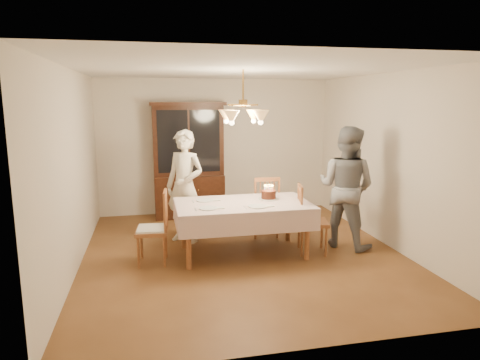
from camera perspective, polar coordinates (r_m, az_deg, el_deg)
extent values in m
plane|color=brown|center=(6.30, 0.38, -9.76)|extent=(5.00, 5.00, 0.00)
plane|color=white|center=(5.93, 0.42, 14.55)|extent=(5.00, 5.00, 0.00)
plane|color=beige|center=(8.42, -3.27, 4.48)|extent=(4.50, 0.00, 4.50)
plane|color=beige|center=(3.62, 8.94, -3.75)|extent=(4.50, 0.00, 4.50)
plane|color=beige|center=(5.92, -21.39, 1.21)|extent=(0.00, 5.00, 5.00)
plane|color=beige|center=(6.82, 19.22, 2.48)|extent=(0.00, 5.00, 5.00)
cube|color=brown|center=(6.09, 0.39, -3.30)|extent=(1.80, 1.00, 0.04)
cube|color=beige|center=(6.08, 0.39, -3.08)|extent=(1.90, 1.10, 0.01)
cylinder|color=brown|center=(5.67, -6.89, -8.36)|extent=(0.07, 0.07, 0.71)
cylinder|color=brown|center=(6.03, 8.95, -7.27)|extent=(0.07, 0.07, 0.71)
cylinder|color=brown|center=(6.47, -7.57, -5.99)|extent=(0.07, 0.07, 0.71)
cylinder|color=brown|center=(6.79, 6.43, -5.18)|extent=(0.07, 0.07, 0.71)
cube|color=black|center=(8.23, -6.76, -2.07)|extent=(1.30, 0.50, 0.80)
cube|color=black|center=(8.12, -6.96, 5.26)|extent=(1.30, 0.40, 1.30)
cube|color=black|center=(7.92, -6.83, 5.13)|extent=(1.14, 0.01, 1.14)
cube|color=black|center=(8.03, -7.03, 10.06)|extent=(1.38, 0.54, 0.06)
cube|color=brown|center=(7.00, 3.32, -3.83)|extent=(0.47, 0.46, 0.05)
cube|color=brown|center=(6.71, 3.67, 0.08)|extent=(0.40, 0.07, 0.06)
cylinder|color=brown|center=(7.26, 4.46, -5.25)|extent=(0.04, 0.04, 0.43)
cylinder|color=brown|center=(7.20, 1.64, -5.36)|extent=(0.04, 0.04, 0.43)
cylinder|color=brown|center=(6.94, 5.03, -6.00)|extent=(0.04, 0.04, 0.43)
cylinder|color=brown|center=(6.87, 2.08, -6.13)|extent=(0.04, 0.04, 0.43)
cube|color=brown|center=(5.94, -11.66, -6.67)|extent=(0.46, 0.48, 0.05)
cube|color=brown|center=(5.80, -9.98, -1.73)|extent=(0.07, 0.40, 0.06)
cylinder|color=brown|center=(6.20, -13.02, -8.27)|extent=(0.04, 0.04, 0.43)
cylinder|color=brown|center=(5.86, -13.40, -9.40)|extent=(0.04, 0.04, 0.43)
cylinder|color=brown|center=(6.17, -9.85, -8.25)|extent=(0.04, 0.04, 0.43)
cylinder|color=brown|center=(5.83, -10.04, -9.38)|extent=(0.04, 0.04, 0.43)
cube|color=beige|center=(5.93, -11.68, -6.35)|extent=(0.42, 0.43, 0.03)
cube|color=brown|center=(6.30, 9.66, -5.60)|extent=(0.51, 0.52, 0.05)
cube|color=brown|center=(6.15, 8.06, -0.96)|extent=(0.12, 0.40, 0.06)
cylinder|color=brown|center=(6.23, 11.40, -8.11)|extent=(0.04, 0.04, 0.43)
cylinder|color=brown|center=(6.57, 10.84, -7.12)|extent=(0.04, 0.04, 0.43)
cylinder|color=brown|center=(6.18, 8.27, -8.17)|extent=(0.04, 0.04, 0.43)
cylinder|color=brown|center=(6.52, 7.87, -7.16)|extent=(0.04, 0.04, 0.43)
imported|color=beige|center=(6.67, -7.36, -0.87)|extent=(0.76, 0.72, 1.75)
imported|color=slate|center=(6.59, 13.95, -0.94)|extent=(1.10, 1.12, 1.82)
cylinder|color=white|center=(6.30, 3.82, -2.51)|extent=(0.30, 0.30, 0.01)
cylinder|color=black|center=(6.29, 3.83, -1.93)|extent=(0.21, 0.21, 0.12)
cylinder|color=#598CD8|center=(6.29, 4.40, -1.08)|extent=(0.01, 0.01, 0.07)
sphere|color=#FFB23F|center=(6.28, 4.41, -0.72)|extent=(0.01, 0.01, 0.01)
cylinder|color=pink|center=(6.31, 4.31, -1.04)|extent=(0.01, 0.01, 0.07)
sphere|color=#FFB23F|center=(6.30, 4.32, -0.68)|extent=(0.01, 0.01, 0.01)
cylinder|color=#EACC66|center=(6.32, 4.17, -1.01)|extent=(0.01, 0.01, 0.07)
sphere|color=#FFB23F|center=(6.31, 4.17, -0.65)|extent=(0.01, 0.01, 0.01)
cylinder|color=#598CD8|center=(6.33, 3.98, -0.99)|extent=(0.01, 0.01, 0.07)
sphere|color=#FFB23F|center=(6.32, 3.99, -0.64)|extent=(0.01, 0.01, 0.01)
cylinder|color=pink|center=(6.33, 3.78, -0.98)|extent=(0.01, 0.01, 0.07)
sphere|color=#FFB23F|center=(6.32, 3.79, -0.63)|extent=(0.01, 0.01, 0.01)
cylinder|color=#EACC66|center=(6.33, 3.59, -0.99)|extent=(0.01, 0.01, 0.07)
sphere|color=#FFB23F|center=(6.32, 3.59, -0.64)|extent=(0.01, 0.01, 0.01)
cylinder|color=#598CD8|center=(6.31, 3.42, -1.01)|extent=(0.01, 0.01, 0.07)
sphere|color=#FFB23F|center=(6.31, 3.43, -0.66)|extent=(0.01, 0.01, 0.01)
cylinder|color=pink|center=(6.30, 3.31, -1.05)|extent=(0.01, 0.01, 0.07)
sphere|color=#FFB23F|center=(6.29, 3.31, -0.69)|extent=(0.01, 0.01, 0.01)
cylinder|color=#EACC66|center=(6.27, 3.26, -1.09)|extent=(0.01, 0.01, 0.07)
sphere|color=#FFB23F|center=(6.27, 3.26, -0.73)|extent=(0.01, 0.01, 0.01)
cylinder|color=#598CD8|center=(6.25, 3.27, -1.13)|extent=(0.01, 0.01, 0.07)
sphere|color=#FFB23F|center=(6.24, 3.28, -0.77)|extent=(0.01, 0.01, 0.01)
cylinder|color=pink|center=(6.23, 3.36, -1.17)|extent=(0.01, 0.01, 0.07)
sphere|color=#FFB23F|center=(6.22, 3.37, -0.80)|extent=(0.01, 0.01, 0.01)
cylinder|color=#EACC66|center=(6.22, 3.51, -1.20)|extent=(0.01, 0.01, 0.07)
sphere|color=#FFB23F|center=(6.21, 3.51, -0.83)|extent=(0.01, 0.01, 0.01)
cylinder|color=#598CD8|center=(6.21, 3.69, -1.22)|extent=(0.01, 0.01, 0.07)
sphere|color=#FFB23F|center=(6.20, 3.70, -0.85)|extent=(0.01, 0.01, 0.01)
cylinder|color=pink|center=(6.21, 3.90, -1.22)|extent=(0.01, 0.01, 0.07)
sphere|color=#FFB23F|center=(6.20, 3.90, -0.86)|extent=(0.01, 0.01, 0.01)
cylinder|color=#EACC66|center=(6.21, 4.10, -1.21)|extent=(0.01, 0.01, 0.07)
sphere|color=#FFB23F|center=(6.20, 4.10, -0.85)|extent=(0.01, 0.01, 0.01)
cylinder|color=#598CD8|center=(6.23, 4.26, -1.19)|extent=(0.01, 0.01, 0.07)
sphere|color=#FFB23F|center=(6.22, 4.27, -0.83)|extent=(0.01, 0.01, 0.01)
cylinder|color=pink|center=(6.24, 4.38, -1.16)|extent=(0.01, 0.01, 0.07)
sphere|color=#FFB23F|center=(6.24, 4.38, -0.80)|extent=(0.01, 0.01, 0.01)
cylinder|color=#EACC66|center=(6.27, 4.42, -1.12)|extent=(0.01, 0.01, 0.07)
sphere|color=#FFB23F|center=(6.26, 4.43, -0.76)|extent=(0.01, 0.01, 0.01)
cylinder|color=white|center=(5.75, -4.28, -3.78)|extent=(0.24, 0.24, 0.02)
cube|color=silver|center=(5.73, -5.93, -3.90)|extent=(0.01, 0.16, 0.01)
cube|color=beige|center=(5.78, -2.63, -3.72)|extent=(0.10, 0.10, 0.01)
cylinder|color=white|center=(5.84, 2.38, -3.53)|extent=(0.26, 0.26, 0.02)
cube|color=silver|center=(5.81, 0.69, -3.66)|extent=(0.01, 0.16, 0.01)
cube|color=beige|center=(5.89, 4.04, -3.46)|extent=(0.10, 0.10, 0.01)
cylinder|color=white|center=(6.21, -4.71, -2.72)|extent=(0.25, 0.25, 0.02)
cube|color=silver|center=(6.19, -6.26, -2.82)|extent=(0.01, 0.16, 0.01)
cube|color=beige|center=(6.23, -3.16, -2.67)|extent=(0.10, 0.10, 0.01)
cylinder|color=#BF8C3F|center=(5.91, 0.41, 12.61)|extent=(0.02, 0.02, 0.40)
cylinder|color=#BF8C3F|center=(5.91, 0.41, 10.19)|extent=(0.12, 0.12, 0.10)
cone|color=#D8994C|center=(6.15, 1.83, 8.52)|extent=(0.22, 0.22, 0.18)
sphere|color=#FFD899|center=(6.15, 1.82, 7.87)|extent=(0.07, 0.07, 0.07)
cone|color=#D8994C|center=(6.07, -1.84, 8.50)|extent=(0.22, 0.22, 0.18)
sphere|color=#FFD899|center=(6.07, -1.84, 7.84)|extent=(0.07, 0.07, 0.07)
cone|color=#D8994C|center=(5.68, -1.13, 8.36)|extent=(0.22, 0.22, 0.18)
sphere|color=#FFD899|center=(5.68, -1.13, 7.65)|extent=(0.07, 0.07, 0.07)
cone|color=#D8994C|center=(5.77, 2.78, 8.38)|extent=(0.22, 0.22, 0.18)
sphere|color=#FFD899|center=(5.77, 2.77, 7.69)|extent=(0.07, 0.07, 0.07)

